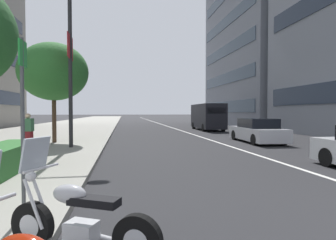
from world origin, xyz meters
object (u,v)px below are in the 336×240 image
parking_sign_by_curb (23,110)px  pedestrian_on_plaza (28,132)px  delivery_van_ahead (207,116)px  street_tree_by_lamp_post (54,72)px  motorcycle_second_in_row (79,221)px  street_lamp_with_banners (76,45)px  car_following_behind (257,131)px

parking_sign_by_curb → pedestrian_on_plaza: 8.52m
delivery_van_ahead → street_tree_by_lamp_post: 16.41m
motorcycle_second_in_row → street_lamp_with_banners: size_ratio=0.25×
motorcycle_second_in_row → parking_sign_by_curb: bearing=-21.3°
delivery_van_ahead → street_lamp_with_banners: 17.22m
car_following_behind → parking_sign_by_curb: parking_sign_by_curb is taller
motorcycle_second_in_row → delivery_van_ahead: size_ratio=0.31×
motorcycle_second_in_row → street_tree_by_lamp_post: 13.08m
delivery_van_ahead → parking_sign_by_curb: (-22.04, 9.82, 0.44)m
motorcycle_second_in_row → delivery_van_ahead: (23.14, -8.81, 0.95)m
car_following_behind → pedestrian_on_plaza: 12.18m
car_following_behind → parking_sign_by_curb: bearing=141.2°
street_tree_by_lamp_post → pedestrian_on_plaza: size_ratio=3.37×
delivery_van_ahead → street_lamp_with_banners: size_ratio=0.79×
parking_sign_by_curb → street_tree_by_lamp_post: bearing=10.9°
motorcycle_second_in_row → street_tree_by_lamp_post: (12.20, 3.15, 3.52)m
parking_sign_by_curb → pedestrian_on_plaza: size_ratio=1.77×
delivery_van_ahead → street_tree_by_lamp_post: street_tree_by_lamp_post is taller
car_following_behind → street_lamp_with_banners: (-1.94, 9.97, 4.24)m
motorcycle_second_in_row → car_following_behind: size_ratio=0.42×
delivery_van_ahead → motorcycle_second_in_row: bearing=160.9°
car_following_behind → street_lamp_with_banners: size_ratio=0.59×
car_following_behind → delivery_van_ahead: size_ratio=0.75×
motorcycle_second_in_row → street_lamp_with_banners: bearing=-54.4°
parking_sign_by_curb → street_tree_by_lamp_post: 11.51m
pedestrian_on_plaza → motorcycle_second_in_row: bearing=35.9°
motorcycle_second_in_row → parking_sign_by_curb: size_ratio=0.69×
parking_sign_by_curb → street_tree_by_lamp_post: (11.10, 2.14, 2.13)m
delivery_van_ahead → street_lamp_with_banners: street_lamp_with_banners is taller
car_following_behind → parking_sign_by_curb: size_ratio=1.66×
delivery_van_ahead → car_following_behind: bearing=179.5°
car_following_behind → delivery_van_ahead: delivery_van_ahead is taller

